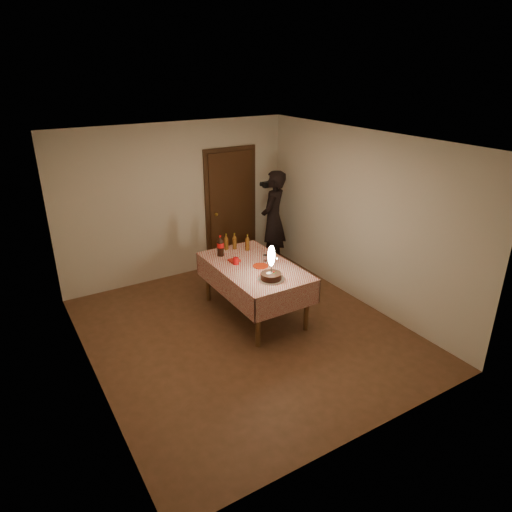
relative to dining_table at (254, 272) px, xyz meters
The scene contains 13 objects.
ground 0.86m from the dining_table, 134.75° to the right, with size 4.00×4.50×0.01m, color brown.
room_shell 1.07m from the dining_table, 138.52° to the right, with size 4.04×4.54×2.62m.
dining_table is the anchor object (origin of this frame).
birthday_cake 0.55m from the dining_table, 94.84° to the right, with size 0.35×0.35×0.48m.
red_plate 0.14m from the dining_table, 50.43° to the right, with size 0.22×0.22×0.01m, color red.
red_cup 0.31m from the dining_table, 140.57° to the left, with size 0.08×0.08×0.10m, color #BC0D0F.
clear_cup 0.27m from the dining_table, 13.59° to the left, with size 0.07×0.07×0.09m, color white.
napkin_stack 0.35m from the dining_table, 120.99° to the left, with size 0.15×0.15×0.02m, color red.
cola_bottle 0.66m from the dining_table, 113.45° to the left, with size 0.10×0.10×0.32m.
amber_bottle_left 0.77m from the dining_table, 94.26° to the left, with size 0.06×0.06×0.26m.
amber_bottle_right 0.62m from the dining_table, 69.14° to the left, with size 0.06×0.06×0.26m.
amber_bottle_mid 0.73m from the dining_table, 84.54° to the left, with size 0.06×0.06×0.26m.
photographer 1.82m from the dining_table, 48.18° to the left, with size 0.76×0.72×1.76m.
Camera 1 is at (-2.68, -4.69, 3.43)m, focal length 32.00 mm.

